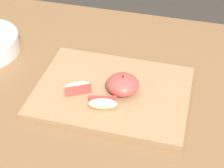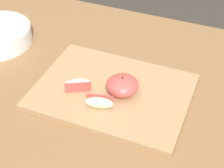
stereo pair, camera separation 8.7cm
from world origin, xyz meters
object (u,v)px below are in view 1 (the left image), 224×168
(apple_wedge_front, at_px, (78,87))
(apple_half_skin_up, at_px, (123,84))
(cutting_board, at_px, (112,92))
(apple_wedge_left, at_px, (103,104))

(apple_wedge_front, bearing_deg, apple_half_skin_up, 16.74)
(cutting_board, bearing_deg, apple_wedge_left, -93.72)
(cutting_board, relative_size, apple_half_skin_up, 4.76)
(cutting_board, xyz_separation_m, apple_wedge_front, (-0.08, -0.03, 0.02))
(cutting_board, bearing_deg, apple_wedge_front, -161.11)
(apple_half_skin_up, relative_size, apple_wedge_front, 1.14)
(apple_half_skin_up, distance_m, apple_wedge_front, 0.11)
(cutting_board, relative_size, apple_wedge_left, 5.35)
(apple_half_skin_up, bearing_deg, apple_wedge_left, -113.14)
(cutting_board, distance_m, apple_wedge_left, 0.07)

